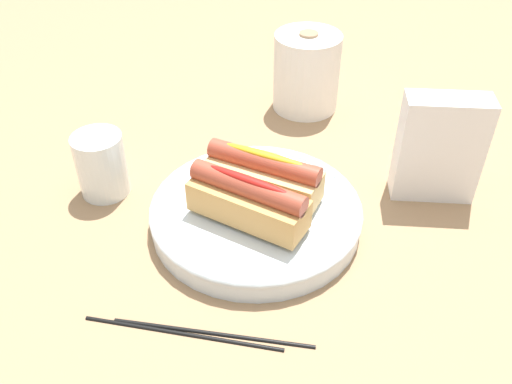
# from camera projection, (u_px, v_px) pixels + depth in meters

# --- Properties ---
(ground_plane) EXTENTS (2.40, 2.40, 0.00)m
(ground_plane) POSITION_uv_depth(u_px,v_px,m) (251.00, 232.00, 0.72)
(ground_plane) COLOR #9E7A56
(serving_bowl) EXTENTS (0.27, 0.27, 0.03)m
(serving_bowl) POSITION_uv_depth(u_px,v_px,m) (256.00, 213.00, 0.72)
(serving_bowl) COLOR silver
(serving_bowl) RESTS_ON ground_plane
(hotdog_front) EXTENTS (0.16, 0.07, 0.06)m
(hotdog_front) POSITION_uv_depth(u_px,v_px,m) (247.00, 200.00, 0.67)
(hotdog_front) COLOR tan
(hotdog_front) RESTS_ON serving_bowl
(hotdog_back) EXTENTS (0.15, 0.06, 0.06)m
(hotdog_back) POSITION_uv_depth(u_px,v_px,m) (264.00, 175.00, 0.71)
(hotdog_back) COLOR #DBB270
(hotdog_back) RESTS_ON serving_bowl
(water_glass) EXTENTS (0.07, 0.07, 0.09)m
(water_glass) POSITION_uv_depth(u_px,v_px,m) (102.00, 168.00, 0.76)
(water_glass) COLOR white
(water_glass) RESTS_ON ground_plane
(paper_towel_roll) EXTENTS (0.11, 0.11, 0.13)m
(paper_towel_roll) POSITION_uv_depth(u_px,v_px,m) (306.00, 72.00, 0.93)
(paper_towel_roll) COLOR white
(paper_towel_roll) RESTS_ON ground_plane
(napkin_box) EXTENTS (0.12, 0.07, 0.15)m
(napkin_box) POSITION_uv_depth(u_px,v_px,m) (439.00, 148.00, 0.74)
(napkin_box) COLOR white
(napkin_box) RESTS_ON ground_plane
(chopstick_near) EXTENTS (0.22, 0.05, 0.01)m
(chopstick_near) POSITION_uv_depth(u_px,v_px,m) (213.00, 332.00, 0.59)
(chopstick_near) COLOR black
(chopstick_near) RESTS_ON ground_plane
(chopstick_far) EXTENTS (0.22, 0.04, 0.01)m
(chopstick_far) POSITION_uv_depth(u_px,v_px,m) (182.00, 333.00, 0.59)
(chopstick_far) COLOR black
(chopstick_far) RESTS_ON ground_plane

